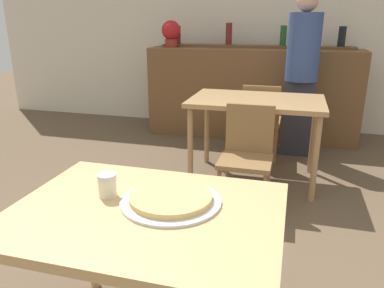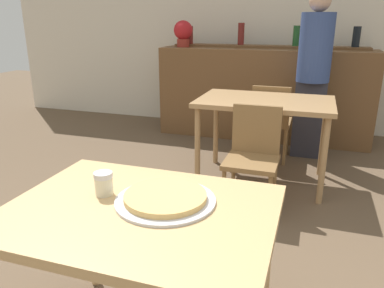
{
  "view_description": "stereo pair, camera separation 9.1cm",
  "coord_description": "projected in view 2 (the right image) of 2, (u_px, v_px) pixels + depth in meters",
  "views": [
    {
      "loc": [
        0.53,
        -1.23,
        1.45
      ],
      "look_at": [
        0.04,
        0.55,
        0.84
      ],
      "focal_mm": 35.0,
      "sensor_mm": 36.0,
      "label": 1
    },
    {
      "loc": [
        0.62,
        -1.2,
        1.45
      ],
      "look_at": [
        0.04,
        0.55,
        0.84
      ],
      "focal_mm": 35.0,
      "sensor_mm": 36.0,
      "label": 2
    }
  ],
  "objects": [
    {
      "name": "wall_back",
      "position": [
        272.0,
        24.0,
        4.92
      ],
      "size": [
        8.0,
        0.05,
        2.8
      ],
      "color": "silver",
      "rests_on": "ground_plane"
    },
    {
      "name": "dining_table_near",
      "position": [
        140.0,
        226.0,
        1.51
      ],
      "size": [
        1.07,
        0.8,
        0.74
      ],
      "color": "tan",
      "rests_on": "ground_plane"
    },
    {
      "name": "dining_table_far",
      "position": [
        265.0,
        109.0,
        3.34
      ],
      "size": [
        1.18,
        0.76,
        0.78
      ],
      "color": "#A87F51",
      "rests_on": "ground_plane"
    },
    {
      "name": "bar_counter",
      "position": [
        263.0,
        94.0,
        4.73
      ],
      "size": [
        2.6,
        0.56,
        1.12
      ],
      "color": "brown",
      "rests_on": "ground_plane"
    },
    {
      "name": "bar_back_shelf",
      "position": [
        270.0,
        44.0,
        4.66
      ],
      "size": [
        2.39,
        0.24,
        0.3
      ],
      "color": "brown",
      "rests_on": "bar_counter"
    },
    {
      "name": "chair_far_side_front",
      "position": [
        253.0,
        151.0,
        2.91
      ],
      "size": [
        0.4,
        0.4,
        0.82
      ],
      "color": "olive",
      "rests_on": "ground_plane"
    },
    {
      "name": "chair_far_side_back",
      "position": [
        271.0,
        118.0,
        3.91
      ],
      "size": [
        0.4,
        0.4,
        0.82
      ],
      "rotation": [
        0.0,
        0.0,
        3.14
      ],
      "color": "olive",
      "rests_on": "ground_plane"
    },
    {
      "name": "pizza_tray",
      "position": [
        165.0,
        198.0,
        1.54
      ],
      "size": [
        0.42,
        0.42,
        0.04
      ],
      "color": "silver",
      "rests_on": "dining_table_near"
    },
    {
      "name": "cheese_shaker",
      "position": [
        104.0,
        183.0,
        1.59
      ],
      "size": [
        0.08,
        0.08,
        0.1
      ],
      "color": "beige",
      "rests_on": "dining_table_near"
    },
    {
      "name": "person_standing",
      "position": [
        313.0,
        71.0,
        3.92
      ],
      "size": [
        0.34,
        0.34,
        1.74
      ],
      "color": "#2D2D38",
      "rests_on": "ground_plane"
    },
    {
      "name": "potted_plant",
      "position": [
        183.0,
        32.0,
        4.77
      ],
      "size": [
        0.24,
        0.24,
        0.33
      ],
      "color": "maroon",
      "rests_on": "bar_counter"
    }
  ]
}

